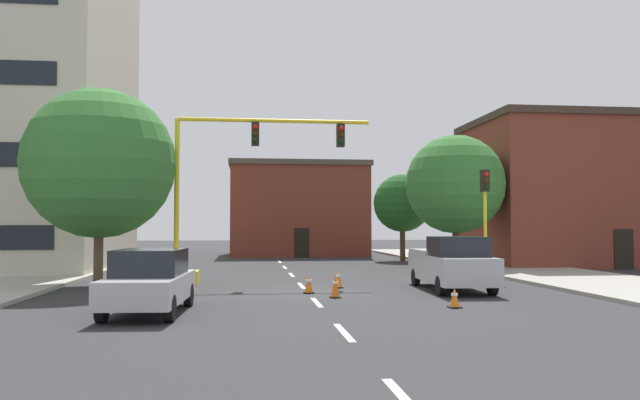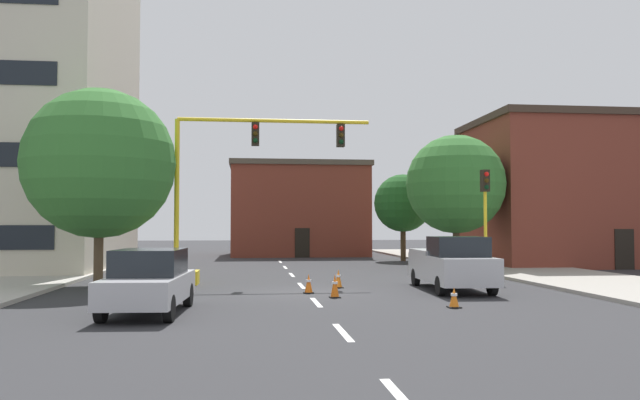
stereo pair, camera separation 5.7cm
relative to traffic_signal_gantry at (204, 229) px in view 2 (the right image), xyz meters
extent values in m
plane|color=#2D2D30|center=(3.89, -3.60, -2.23)|extent=(160.00, 160.00, 0.00)
cube|color=#B2ADA3|center=(-8.30, 4.40, -2.16)|extent=(6.00, 56.00, 0.14)
cube|color=#9E998E|center=(16.08, 4.40, -2.16)|extent=(6.00, 56.00, 0.14)
cube|color=silver|center=(3.89, -17.60, -2.23)|extent=(0.16, 2.40, 0.01)
cube|color=silver|center=(3.89, -12.10, -2.23)|extent=(0.16, 2.40, 0.01)
cube|color=silver|center=(3.89, -6.60, -2.23)|extent=(0.16, 2.40, 0.01)
cube|color=silver|center=(3.89, -1.10, -2.23)|extent=(0.16, 2.40, 0.01)
cube|color=silver|center=(3.89, 4.40, -2.23)|extent=(0.16, 2.40, 0.01)
cube|color=silver|center=(3.89, 9.90, -2.23)|extent=(0.16, 2.40, 0.01)
cube|color=silver|center=(3.89, 15.40, -2.23)|extent=(0.16, 2.40, 0.01)
cube|color=brown|center=(5.79, 25.11, 1.25)|extent=(10.59, 8.97, 6.96)
cube|color=#4C4238|center=(5.79, 25.11, 4.93)|extent=(10.89, 9.27, 0.40)
cube|color=black|center=(5.79, 20.60, -1.13)|extent=(1.10, 0.06, 2.20)
cube|color=brown|center=(22.03, 10.20, 2.00)|extent=(12.72, 8.52, 8.45)
cube|color=#3D2D23|center=(22.03, 10.20, 6.42)|extent=(13.02, 8.82, 0.40)
cube|color=black|center=(22.03, 5.91, -1.13)|extent=(1.10, 0.06, 2.20)
cube|color=yellow|center=(-1.12, 0.00, -1.96)|extent=(1.80, 1.20, 0.55)
cylinder|color=yellow|center=(-1.12, 0.00, 1.42)|extent=(0.20, 0.20, 6.20)
cylinder|color=yellow|center=(2.85, 0.00, 4.52)|extent=(7.95, 0.16, 0.16)
cube|color=black|center=(2.06, 0.00, 3.94)|extent=(0.32, 0.36, 0.95)
sphere|color=red|center=(2.06, -0.19, 4.22)|extent=(0.20, 0.20, 0.20)
sphere|color=#38280A|center=(2.06, -0.19, 3.94)|extent=(0.20, 0.20, 0.20)
sphere|color=black|center=(2.06, -0.19, 3.66)|extent=(0.20, 0.20, 0.20)
cube|color=black|center=(5.64, 0.00, 3.94)|extent=(0.32, 0.36, 0.95)
sphere|color=red|center=(5.64, -0.19, 4.22)|extent=(0.20, 0.20, 0.20)
sphere|color=#38280A|center=(5.64, -0.19, 3.94)|extent=(0.20, 0.20, 0.20)
sphere|color=black|center=(5.64, -0.19, 3.66)|extent=(0.20, 0.20, 0.20)
cylinder|color=yellow|center=(11.97, 0.10, 0.17)|extent=(0.14, 0.14, 4.80)
cube|color=black|center=(11.97, 0.10, 2.09)|extent=(0.32, 0.36, 0.95)
sphere|color=red|center=(11.97, -0.09, 2.37)|extent=(0.20, 0.20, 0.20)
sphere|color=#38280A|center=(11.97, -0.09, 2.09)|extent=(0.20, 0.20, 0.20)
sphere|color=black|center=(11.97, -0.09, 1.81)|extent=(0.20, 0.20, 0.20)
cylinder|color=brown|center=(-3.97, -0.89, -0.92)|extent=(0.36, 0.36, 2.62)
sphere|color=#33702D|center=(-3.97, -0.89, 2.57)|extent=(5.83, 5.83, 5.83)
cylinder|color=brown|center=(13.02, 7.05, -0.92)|extent=(0.36, 0.36, 2.63)
sphere|color=#33702D|center=(13.02, 7.05, 2.41)|extent=(5.38, 5.38, 5.38)
cylinder|color=#4C3823|center=(12.22, 15.61, -1.01)|extent=(0.36, 0.36, 2.45)
sphere|color=#1E511E|center=(12.22, 15.61, 1.68)|extent=(3.91, 3.91, 3.91)
cube|color=#BCBCC1|center=(9.23, -3.50, -1.42)|extent=(2.20, 5.47, 0.95)
cube|color=#1E2328|center=(9.20, -4.40, -0.59)|extent=(1.91, 1.87, 0.70)
cube|color=#BCBCC1|center=(9.27, -2.31, -0.86)|extent=(2.10, 2.88, 0.16)
cylinder|color=black|center=(10.06, -5.37, -1.89)|extent=(0.25, 0.69, 0.68)
cylinder|color=black|center=(8.26, -5.30, -1.89)|extent=(0.25, 0.69, 0.68)
cylinder|color=black|center=(10.20, -1.70, -1.89)|extent=(0.25, 0.69, 0.68)
cylinder|color=black|center=(8.40, -1.63, -1.89)|extent=(0.25, 0.69, 0.68)
cube|color=#B7B7BC|center=(-0.89, -8.60, -1.54)|extent=(2.11, 4.60, 0.70)
cube|color=#1E2328|center=(-0.88, -8.50, -0.84)|extent=(1.83, 2.39, 0.70)
cylinder|color=black|center=(-1.62, -7.02, -1.89)|extent=(0.26, 0.69, 0.68)
cylinder|color=black|center=(0.03, -7.12, -1.89)|extent=(0.26, 0.69, 0.68)
cylinder|color=black|center=(-1.80, -10.08, -1.89)|extent=(0.26, 0.69, 0.68)
cylinder|color=black|center=(-0.15, -10.17, -1.89)|extent=(0.26, 0.69, 0.68)
cube|color=black|center=(5.22, -2.18, -2.21)|extent=(0.36, 0.36, 0.04)
cone|color=orange|center=(5.22, -2.18, -1.85)|extent=(0.28, 0.28, 0.67)
cylinder|color=white|center=(5.22, -2.18, -1.77)|extent=(0.19, 0.19, 0.08)
cube|color=black|center=(3.91, -3.96, -2.21)|extent=(0.36, 0.36, 0.04)
cone|color=orange|center=(3.91, -3.96, -1.87)|extent=(0.28, 0.28, 0.65)
cylinder|color=white|center=(3.91, -3.96, -1.79)|extent=(0.19, 0.19, 0.08)
cube|color=black|center=(4.64, -5.40, -2.21)|extent=(0.36, 0.36, 0.04)
cone|color=orange|center=(4.64, -5.40, -1.82)|extent=(0.28, 0.28, 0.73)
cylinder|color=white|center=(4.64, -5.40, -1.74)|extent=(0.19, 0.19, 0.08)
cube|color=black|center=(7.72, -8.33, -2.21)|extent=(0.36, 0.36, 0.04)
cone|color=orange|center=(7.72, -8.33, -1.91)|extent=(0.28, 0.28, 0.55)
cylinder|color=white|center=(7.72, -8.33, -1.85)|extent=(0.19, 0.19, 0.08)
camera|label=1|loc=(1.72, -26.09, 0.15)|focal=35.34mm
camera|label=2|loc=(1.77, -26.09, 0.15)|focal=35.34mm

